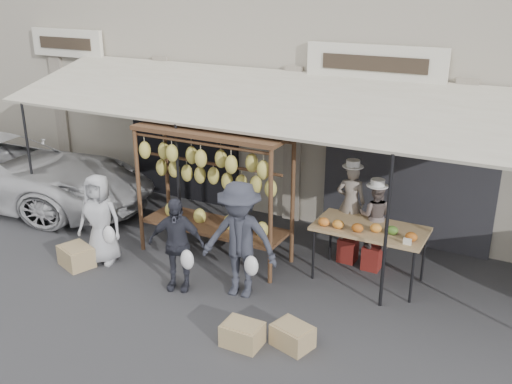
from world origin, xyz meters
TOP-DOWN VIEW (x-y plane):
  - ground_plane at (0.00, 0.00)m, footprint 90.00×90.00m
  - shophouse at (-0.00, 6.50)m, footprint 24.00×6.15m
  - awning at (0.01, 2.28)m, footprint 10.00×2.35m
  - banana_rack at (-0.47, 1.34)m, footprint 2.60×0.90m
  - produce_table at (2.09, 1.76)m, footprint 1.70×0.90m
  - vendor_left at (1.60, 2.28)m, footprint 0.53×0.41m
  - vendor_right at (2.04, 2.20)m, footprint 0.58×0.48m
  - customer_left at (-2.02, 0.33)m, footprint 0.85×0.66m
  - customer_mid at (-0.40, 0.20)m, footprint 0.93×0.62m
  - customer_right at (0.54, 0.48)m, footprint 1.24×0.84m
  - stool_left at (1.60, 2.28)m, footprint 0.36×0.36m
  - stool_right at (2.04, 2.20)m, footprint 0.29×0.29m
  - crate_near_a at (1.20, -0.62)m, footprint 0.51×0.39m
  - crate_near_b at (1.78, -0.34)m, footprint 0.58×0.50m
  - crate_far at (-2.30, -0.00)m, footprint 0.67×0.58m

SIDE VIEW (x-z plane):
  - ground_plane at x=0.00m, z-range 0.00..0.00m
  - crate_near_b at x=1.78m, z-range 0.00..0.30m
  - crate_near_a at x=1.20m, z-range 0.00..0.30m
  - crate_far at x=-2.30m, z-range 0.00..0.34m
  - stool_right at x=2.04m, z-range 0.00..0.40m
  - stool_left at x=1.60m, z-range 0.00..0.41m
  - customer_mid at x=-0.40m, z-range 0.00..1.47m
  - customer_left at x=-2.02m, z-range 0.00..1.53m
  - produce_table at x=2.09m, z-range 0.35..1.39m
  - customer_right at x=0.54m, z-range 0.00..1.79m
  - vendor_right at x=2.04m, z-range 0.40..1.48m
  - vendor_left at x=1.60m, z-range 0.41..1.70m
  - banana_rack at x=-0.47m, z-range 0.45..2.68m
  - awning at x=0.01m, z-range 1.12..4.03m
  - shophouse at x=0.00m, z-range 0.00..7.30m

